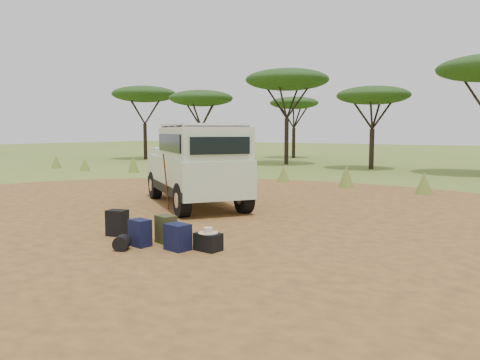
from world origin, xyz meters
The scene contains 13 objects.
ground centered at (0.00, 0.00, 0.00)m, with size 140.00×140.00×0.00m, color olive.
dirt_clearing centered at (0.00, 0.00, 0.00)m, with size 23.00×23.00×0.01m, color olive.
grass_fringe centered at (0.12, 8.67, 0.40)m, with size 36.60×1.60×0.90m.
acacia_treeline centered at (0.75, 19.81, 4.87)m, with size 46.70×13.20×6.26m.
safari_vehicle centered at (-2.09, 2.03, 1.17)m, with size 5.15×4.45×2.42m.
walking_staff centered at (-2.21, 0.83, 0.80)m, with size 0.04×0.04×1.65m, color maroon.
backpack_black centered at (-1.00, -2.05, 0.28)m, with size 0.41×0.30×0.56m, color black.
backpack_navy centered at (0.07, -2.43, 0.26)m, with size 0.40×0.29×0.53m, color #111235.
backpack_olive centered at (0.31, -1.97, 0.28)m, with size 0.40×0.29×0.56m, color #363B1B.
duffel_navy centered at (0.87, -2.26, 0.25)m, with size 0.44×0.33×0.50m, color #111235.
hard_case centered at (1.37, -1.98, 0.17)m, with size 0.47×0.33×0.33m, color black.
stuff_sack centered at (0.01, -2.85, 0.14)m, with size 0.29×0.29×0.29m, color black.
safari_hat centered at (1.37, -1.98, 0.37)m, with size 0.37×0.37×0.11m.
Camera 1 is at (6.55, -8.78, 2.22)m, focal length 35.00 mm.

